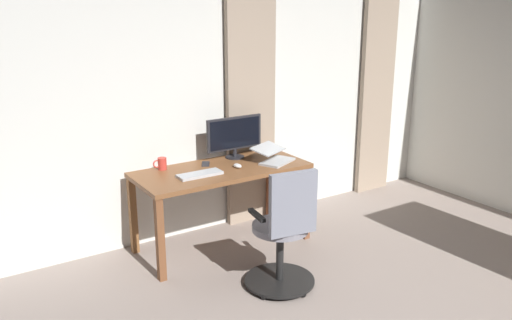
{
  "coord_description": "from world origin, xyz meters",
  "views": [
    {
      "loc": [
        2.4,
        1.54,
        2.17
      ],
      "look_at": [
        0.22,
        -1.82,
        0.98
      ],
      "focal_mm": 37.29,
      "sensor_mm": 36.0,
      "label": 1
    }
  ],
  "objects_px": {
    "cell_phone_by_monitor": "(206,164)",
    "laptop": "(274,157)",
    "mug_tea": "(162,164)",
    "desk": "(222,178)",
    "computer_monitor": "(234,135)",
    "computer_mouse": "(238,166)",
    "computer_keyboard": "(200,174)",
    "office_chair": "(284,235)"
  },
  "relations": [
    {
      "from": "cell_phone_by_monitor",
      "to": "laptop",
      "type": "bearing_deg",
      "value": -175.64
    },
    {
      "from": "mug_tea",
      "to": "desk",
      "type": "bearing_deg",
      "value": 151.66
    },
    {
      "from": "desk",
      "to": "computer_monitor",
      "type": "height_order",
      "value": "computer_monitor"
    },
    {
      "from": "computer_mouse",
      "to": "mug_tea",
      "type": "bearing_deg",
      "value": -28.51
    },
    {
      "from": "computer_keyboard",
      "to": "computer_mouse",
      "type": "height_order",
      "value": "computer_mouse"
    },
    {
      "from": "office_chair",
      "to": "computer_keyboard",
      "type": "relative_size",
      "value": 2.58
    },
    {
      "from": "computer_monitor",
      "to": "computer_keyboard",
      "type": "height_order",
      "value": "computer_monitor"
    },
    {
      "from": "computer_monitor",
      "to": "cell_phone_by_monitor",
      "type": "distance_m",
      "value": 0.4
    },
    {
      "from": "computer_monitor",
      "to": "computer_keyboard",
      "type": "bearing_deg",
      "value": 30.55
    },
    {
      "from": "office_chair",
      "to": "laptop",
      "type": "xyz_separation_m",
      "value": [
        -0.49,
        -0.85,
        0.34
      ]
    },
    {
      "from": "computer_monitor",
      "to": "computer_mouse",
      "type": "height_order",
      "value": "computer_monitor"
    },
    {
      "from": "office_chair",
      "to": "mug_tea",
      "type": "xyz_separation_m",
      "value": [
        0.47,
        -1.19,
        0.34
      ]
    },
    {
      "from": "desk",
      "to": "computer_monitor",
      "type": "bearing_deg",
      "value": -140.48
    },
    {
      "from": "office_chair",
      "to": "computer_mouse",
      "type": "distance_m",
      "value": 0.94
    },
    {
      "from": "office_chair",
      "to": "cell_phone_by_monitor",
      "type": "height_order",
      "value": "office_chair"
    },
    {
      "from": "office_chair",
      "to": "computer_monitor",
      "type": "relative_size",
      "value": 1.75
    },
    {
      "from": "office_chair",
      "to": "computer_mouse",
      "type": "xyz_separation_m",
      "value": [
        -0.12,
        -0.88,
        0.31
      ]
    },
    {
      "from": "computer_mouse",
      "to": "mug_tea",
      "type": "xyz_separation_m",
      "value": [
        0.59,
        -0.32,
        0.04
      ]
    },
    {
      "from": "desk",
      "to": "cell_phone_by_monitor",
      "type": "height_order",
      "value": "cell_phone_by_monitor"
    },
    {
      "from": "desk",
      "to": "computer_keyboard",
      "type": "bearing_deg",
      "value": 19.21
    },
    {
      "from": "computer_monitor",
      "to": "mug_tea",
      "type": "distance_m",
      "value": 0.75
    },
    {
      "from": "desk",
      "to": "mug_tea",
      "type": "relative_size",
      "value": 12.38
    },
    {
      "from": "computer_keyboard",
      "to": "laptop",
      "type": "bearing_deg",
      "value": 179.43
    },
    {
      "from": "office_chair",
      "to": "laptop",
      "type": "height_order",
      "value": "office_chair"
    },
    {
      "from": "computer_keyboard",
      "to": "cell_phone_by_monitor",
      "type": "xyz_separation_m",
      "value": [
        -0.2,
        -0.26,
        -0.01
      ]
    },
    {
      "from": "cell_phone_by_monitor",
      "to": "computer_keyboard",
      "type": "bearing_deg",
      "value": 83.47
    },
    {
      "from": "desk",
      "to": "office_chair",
      "type": "bearing_deg",
      "value": 90.61
    },
    {
      "from": "laptop",
      "to": "computer_keyboard",
      "type": "bearing_deg",
      "value": -24.99
    },
    {
      "from": "office_chair",
      "to": "mug_tea",
      "type": "bearing_deg",
      "value": 120.22
    },
    {
      "from": "cell_phone_by_monitor",
      "to": "mug_tea",
      "type": "distance_m",
      "value": 0.41
    },
    {
      "from": "office_chair",
      "to": "mug_tea",
      "type": "relative_size",
      "value": 7.99
    },
    {
      "from": "office_chair",
      "to": "desk",
      "type": "bearing_deg",
      "value": 99.27
    },
    {
      "from": "desk",
      "to": "office_chair",
      "type": "xyz_separation_m",
      "value": [
        -0.01,
        0.95,
        -0.2
      ]
    },
    {
      "from": "computer_keyboard",
      "to": "computer_monitor",
      "type": "bearing_deg",
      "value": -149.45
    },
    {
      "from": "laptop",
      "to": "cell_phone_by_monitor",
      "type": "relative_size",
      "value": 2.96
    },
    {
      "from": "cell_phone_by_monitor",
      "to": "computer_mouse",
      "type": "bearing_deg",
      "value": 158.38
    },
    {
      "from": "computer_keyboard",
      "to": "cell_phone_by_monitor",
      "type": "distance_m",
      "value": 0.33
    },
    {
      "from": "office_chair",
      "to": "computer_mouse",
      "type": "bearing_deg",
      "value": 91.12
    },
    {
      "from": "office_chair",
      "to": "computer_monitor",
      "type": "height_order",
      "value": "computer_monitor"
    },
    {
      "from": "computer_mouse",
      "to": "cell_phone_by_monitor",
      "type": "height_order",
      "value": "computer_mouse"
    },
    {
      "from": "computer_monitor",
      "to": "computer_mouse",
      "type": "distance_m",
      "value": 0.39
    },
    {
      "from": "computer_keyboard",
      "to": "mug_tea",
      "type": "bearing_deg",
      "value": -59.74
    }
  ]
}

